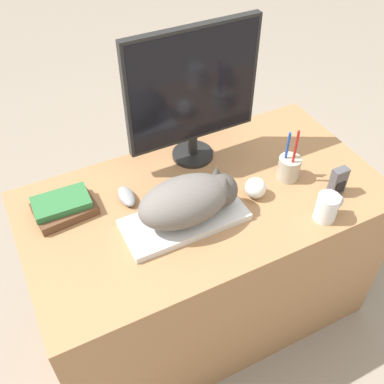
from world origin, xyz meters
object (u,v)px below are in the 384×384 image
baseball (255,188)px  book_stack (63,207)px  keyboard (185,220)px  cat (191,199)px  phone (338,182)px  pen_cup (289,167)px  computer_mouse (127,196)px  coffee_mug (327,207)px  monitor (193,91)px

baseball → book_stack: (-0.62, 0.22, -0.01)m
keyboard → cat: cat is taller
book_stack → keyboard: bearing=-33.2°
baseball → book_stack: size_ratio=0.36×
keyboard → phone: phone is taller
phone → book_stack: bearing=159.1°
phone → book_stack: (-0.88, 0.34, -0.03)m
keyboard → pen_cup: size_ratio=1.86×
computer_mouse → baseball: (0.41, -0.18, 0.02)m
coffee_mug → baseball: bearing=128.1°
monitor → baseball: bearing=-71.8°
monitor → book_stack: (-0.52, -0.07, -0.26)m
cat → coffee_mug: size_ratio=3.20×
coffee_mug → pen_cup: size_ratio=0.48×
computer_mouse → pen_cup: 0.59m
monitor → baseball: (0.10, -0.29, -0.25)m
phone → book_stack: 0.94m
cat → baseball: (0.25, 0.00, -0.06)m
pen_cup → phone: size_ratio=2.04×
cat → monitor: bearing=61.9°
baseball → phone: (0.26, -0.12, 0.02)m
keyboard → book_stack: book_stack is taller
computer_mouse → coffee_mug: bearing=-33.9°
computer_mouse → pen_cup: bearing=-15.3°
cat → computer_mouse: bearing=129.9°
keyboard → coffee_mug: (0.43, -0.19, 0.04)m
monitor → cat: bearing=-118.1°
pen_cup → phone: pen_cup is taller
keyboard → phone: 0.55m
monitor → phone: bearing=-48.7°
phone → pen_cup: bearing=125.7°
keyboard → computer_mouse: bearing=125.6°
cat → computer_mouse: cat is taller
pen_cup → baseball: 0.16m
cat → computer_mouse: (-0.15, 0.19, -0.08)m
phone → keyboard: bearing=168.2°
pen_cup → book_stack: 0.80m
monitor → coffee_mug: 0.60m
pen_cup → keyboard: bearing=-175.9°
monitor → phone: (0.36, -0.41, -0.24)m
computer_mouse → phone: 0.73m
keyboard → cat: 0.09m
baseball → monitor: bearing=108.2°
keyboard → baseball: 0.28m
monitor → computer_mouse: bearing=-160.9°
computer_mouse → monitor: bearing=19.1°
monitor → computer_mouse: size_ratio=4.94×
monitor → coffee_mug: monitor is taller
coffee_mug → baseball: 0.25m
cat → phone: size_ratio=3.16×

